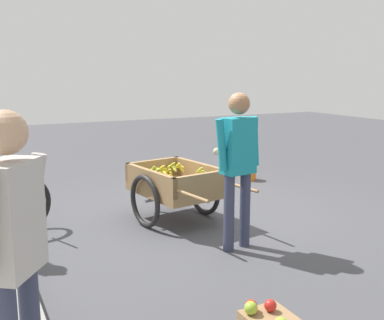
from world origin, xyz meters
The scene contains 6 objects.
ground_plane centered at (0.00, 0.00, 0.00)m, with size 24.00×24.00×0.00m, color #47474C.
fruit_cart centered at (0.01, 0.38, 0.44)m, with size 1.75×1.05×0.71m.
vendor_person centered at (-1.13, 0.19, 0.98)m, with size 0.25×0.56×1.63m.
dog centered at (2.38, -1.78, 0.27)m, with size 0.58×0.42×0.40m.
plastic_bucket centered at (1.48, -1.66, 0.13)m, with size 0.26×0.26×0.26m, color orange.
bystander_person centered at (-2.69, 2.49, 0.99)m, with size 0.44×0.42×1.65m.
Camera 1 is at (-5.08, 2.67, 1.82)m, focal length 43.42 mm.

